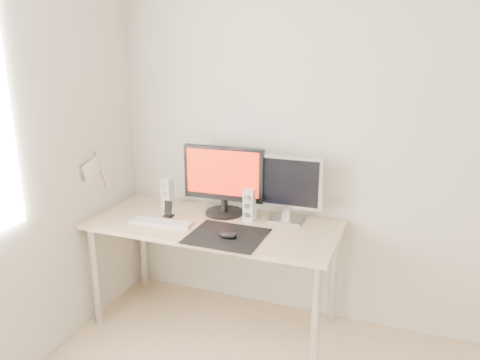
% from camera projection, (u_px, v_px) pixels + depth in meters
% --- Properties ---
extents(wall_back, '(3.50, 0.00, 3.50)m').
position_uv_depth(wall_back, '(375.00, 143.00, 2.88)').
color(wall_back, silver).
rests_on(wall_back, ground).
extents(mousepad, '(0.45, 0.40, 0.00)m').
position_uv_depth(mousepad, '(227.00, 236.00, 2.80)').
color(mousepad, black).
rests_on(mousepad, desk).
extents(mouse, '(0.12, 0.07, 0.04)m').
position_uv_depth(mouse, '(228.00, 235.00, 2.76)').
color(mouse, black).
rests_on(mouse, mousepad).
extents(desk, '(1.60, 0.70, 0.73)m').
position_uv_depth(desk, '(214.00, 234.00, 3.03)').
color(desk, '#D1B587').
rests_on(desk, ground).
extents(main_monitor, '(0.55, 0.27, 0.47)m').
position_uv_depth(main_monitor, '(224.00, 178.00, 3.10)').
color(main_monitor, black).
rests_on(main_monitor, desk).
extents(second_monitor, '(0.45, 0.16, 0.43)m').
position_uv_depth(second_monitor, '(287.00, 185.00, 2.98)').
color(second_monitor, silver).
rests_on(second_monitor, desk).
extents(speaker_left, '(0.07, 0.08, 0.21)m').
position_uv_depth(speaker_left, '(167.00, 193.00, 3.26)').
color(speaker_left, white).
rests_on(speaker_left, desk).
extents(speaker_right, '(0.07, 0.08, 0.21)m').
position_uv_depth(speaker_right, '(249.00, 204.00, 3.03)').
color(speaker_right, white).
rests_on(speaker_right, desk).
extents(keyboard, '(0.43, 0.15, 0.02)m').
position_uv_depth(keyboard, '(161.00, 222.00, 3.00)').
color(keyboard, silver).
rests_on(keyboard, desk).
extents(phone_dock, '(0.06, 0.05, 0.11)m').
position_uv_depth(phone_dock, '(168.00, 212.00, 3.10)').
color(phone_dock, black).
rests_on(phone_dock, desk).
extents(pennant, '(0.01, 0.23, 0.29)m').
position_uv_depth(pennant, '(94.00, 169.00, 3.06)').
color(pennant, '#A57F54').
rests_on(pennant, wall_left).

